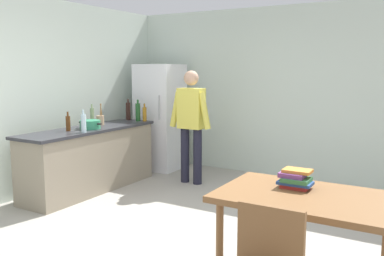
# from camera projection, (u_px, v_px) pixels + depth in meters

# --- Properties ---
(ground_plane) EXTENTS (14.00, 14.00, 0.00)m
(ground_plane) POSITION_uv_depth(u_px,v_px,m) (179.00, 237.00, 4.33)
(ground_plane) COLOR #9E998E
(wall_back) EXTENTS (6.40, 0.12, 2.70)m
(wall_back) POSITION_uv_depth(u_px,v_px,m) (279.00, 92.00, 6.70)
(wall_back) COLOR silver
(wall_back) RESTS_ON ground_plane
(wall_left) EXTENTS (0.12, 5.60, 2.70)m
(wall_left) POSITION_uv_depth(u_px,v_px,m) (23.00, 97.00, 5.63)
(wall_left) COLOR silver
(wall_left) RESTS_ON ground_plane
(kitchen_counter) EXTENTS (0.64, 2.20, 0.90)m
(kitchen_counter) POSITION_uv_depth(u_px,v_px,m) (90.00, 159.00, 5.96)
(kitchen_counter) COLOR gray
(kitchen_counter) RESTS_ON ground_plane
(refrigerator) EXTENTS (0.70, 0.67, 1.80)m
(refrigerator) POSITION_uv_depth(u_px,v_px,m) (160.00, 117.00, 7.21)
(refrigerator) COLOR white
(refrigerator) RESTS_ON ground_plane
(person) EXTENTS (0.70, 0.22, 1.70)m
(person) POSITION_uv_depth(u_px,v_px,m) (191.00, 119.00, 6.25)
(person) COLOR #1E1E2D
(person) RESTS_ON ground_plane
(dining_table) EXTENTS (1.40, 0.90, 0.75)m
(dining_table) POSITION_uv_depth(u_px,v_px,m) (309.00, 204.00, 3.28)
(dining_table) COLOR brown
(dining_table) RESTS_ON ground_plane
(cooking_pot) EXTENTS (0.40, 0.28, 0.12)m
(cooking_pot) POSITION_uv_depth(u_px,v_px,m) (90.00, 125.00, 5.79)
(cooking_pot) COLOR #2D845B
(cooking_pot) RESTS_ON kitchen_counter
(utensil_jar) EXTENTS (0.11, 0.11, 0.32)m
(utensil_jar) POSITION_uv_depth(u_px,v_px,m) (100.00, 120.00, 6.18)
(utensil_jar) COLOR tan
(utensil_jar) RESTS_ON kitchen_counter
(bottle_wine_green) EXTENTS (0.08, 0.08, 0.34)m
(bottle_wine_green) POSITION_uv_depth(u_px,v_px,m) (138.00, 112.00, 6.66)
(bottle_wine_green) COLOR #1E5123
(bottle_wine_green) RESTS_ON kitchen_counter
(bottle_beer_brown) EXTENTS (0.06, 0.06, 0.26)m
(bottle_beer_brown) POSITION_uv_depth(u_px,v_px,m) (68.00, 123.00, 5.59)
(bottle_beer_brown) COLOR #5B3314
(bottle_beer_brown) RESTS_ON kitchen_counter
(bottle_vinegar_tall) EXTENTS (0.06, 0.06, 0.32)m
(bottle_vinegar_tall) POSITION_uv_depth(u_px,v_px,m) (92.00, 117.00, 6.06)
(bottle_vinegar_tall) COLOR gray
(bottle_vinegar_tall) RESTS_ON kitchen_counter
(bottle_oil_amber) EXTENTS (0.06, 0.06, 0.28)m
(bottle_oil_amber) POSITION_uv_depth(u_px,v_px,m) (145.00, 114.00, 6.63)
(bottle_oil_amber) COLOR #996619
(bottle_oil_amber) RESTS_ON kitchen_counter
(bottle_water_clear) EXTENTS (0.07, 0.07, 0.30)m
(bottle_water_clear) POSITION_uv_depth(u_px,v_px,m) (83.00, 123.00, 5.45)
(bottle_water_clear) COLOR silver
(bottle_water_clear) RESTS_ON kitchen_counter
(bottle_wine_dark) EXTENTS (0.08, 0.08, 0.34)m
(bottle_wine_dark) POSITION_uv_depth(u_px,v_px,m) (128.00, 111.00, 6.82)
(bottle_wine_dark) COLOR black
(bottle_wine_dark) RESTS_ON kitchen_counter
(book_stack) EXTENTS (0.27, 0.21, 0.15)m
(book_stack) POSITION_uv_depth(u_px,v_px,m) (295.00, 179.00, 3.45)
(book_stack) COLOR #B22D28
(book_stack) RESTS_ON dining_table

